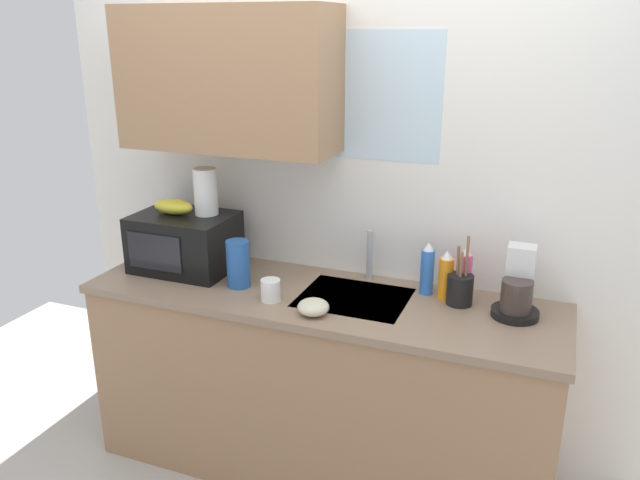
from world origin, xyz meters
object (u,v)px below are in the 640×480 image
banana_bunch (173,207)px  small_bowl (313,307)px  cereal_canister (238,264)px  dish_soap_bottle_pink (464,275)px  microwave (185,242)px  dish_soap_bottle_blue (427,270)px  coffee_maker (518,290)px  dish_soap_bottle_orange (446,277)px  utensil_crock (460,288)px  mug_white (271,290)px  paper_towel_roll (206,192)px

banana_bunch → small_bowl: (0.81, -0.25, -0.27)m
cereal_canister → dish_soap_bottle_pink: bearing=13.0°
microwave → dish_soap_bottle_blue: bearing=6.5°
dish_soap_bottle_pink → small_bowl: (-0.54, -0.37, -0.08)m
microwave → dish_soap_bottle_blue: microwave is taller
coffee_maker → dish_soap_bottle_orange: 0.30m
small_bowl → dish_soap_bottle_pink: bearing=34.6°
utensil_crock → small_bowl: size_ratio=2.29×
coffee_maker → dish_soap_bottle_pink: size_ratio=1.17×
mug_white → small_bowl: mug_white is taller
small_bowl → microwave: bearing=162.0°
dish_soap_bottle_orange → cereal_canister: (-0.89, -0.20, 0.00)m
banana_bunch → dish_soap_bottle_blue: 1.21m
dish_soap_bottle_blue → dish_soap_bottle_orange: 0.09m
banana_bunch → mug_white: (0.59, -0.19, -0.26)m
small_bowl → paper_towel_roll: bearing=155.6°
banana_bunch → utensil_crock: (1.35, 0.07, -0.23)m
paper_towel_roll → dish_soap_bottle_blue: paper_towel_roll is taller
dish_soap_bottle_blue → cereal_canister: dish_soap_bottle_blue is taller
microwave → cereal_canister: size_ratio=2.15×
dish_soap_bottle_orange → utensil_crock: 0.08m
dish_soap_bottle_orange → mug_white: bearing=-157.0°
dish_soap_bottle_blue → microwave: bearing=-173.5°
microwave → utensil_crock: utensil_crock is taller
dish_soap_bottle_pink → dish_soap_bottle_orange: bearing=-163.4°
paper_towel_roll → dish_soap_bottle_orange: size_ratio=1.01×
mug_white → dish_soap_bottle_orange: bearing=23.0°
coffee_maker → cereal_canister: coffee_maker is taller
dish_soap_bottle_orange → small_bowl: dish_soap_bottle_orange is taller
coffee_maker → dish_soap_bottle_orange: size_ratio=1.28×
dish_soap_bottle_blue → mug_white: size_ratio=2.48×
banana_bunch → dish_soap_bottle_pink: (1.35, 0.12, -0.19)m
microwave → cereal_canister: bearing=-16.1°
coffee_maker → utensil_crock: bearing=177.1°
paper_towel_roll → small_bowl: size_ratio=1.69×
paper_towel_roll → dish_soap_bottle_blue: (1.04, 0.08, -0.27)m
coffee_maker → small_bowl: (-0.76, -0.31, -0.07)m
microwave → coffee_maker: 1.53m
dish_soap_bottle_pink → cereal_canister: bearing=-167.0°
dish_soap_bottle_pink → mug_white: 0.82m
cereal_canister → paper_towel_roll: bearing=148.0°
microwave → utensil_crock: bearing=3.2°
cereal_canister → small_bowl: 0.45m
utensil_crock → paper_towel_roll: bearing=-179.0°
paper_towel_roll → small_bowl: 0.81m
paper_towel_roll → dish_soap_bottle_orange: bearing=2.6°
paper_towel_roll → small_bowl: (0.66, -0.30, -0.35)m
coffee_maker → paper_towel_roll: bearing=-179.7°
banana_bunch → mug_white: size_ratio=2.11×
mug_white → utensil_crock: bearing=19.0°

